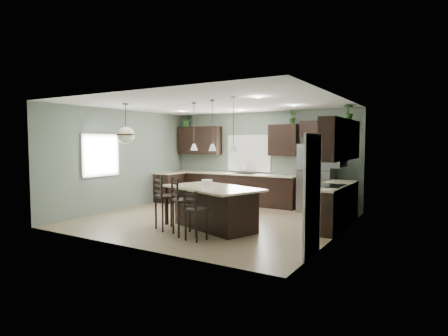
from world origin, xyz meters
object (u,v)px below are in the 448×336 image
bar_stool_left (167,202)px  plant_back_left (187,120)px  kitchen_island (213,208)px  bar_stool_center (184,206)px  refrigerator (317,178)px  bar_stool_right (196,215)px  serving_dish (207,183)px

bar_stool_left → plant_back_left: bearing=147.1°
kitchen_island → bar_stool_left: (-0.81, -0.56, 0.14)m
bar_stool_center → kitchen_island: bearing=109.3°
refrigerator → bar_stool_left: size_ratio=1.54×
bar_stool_center → plant_back_left: (-2.95, 4.09, 2.05)m
bar_stool_left → bar_stool_right: bar_stool_left is taller
kitchen_island → bar_stool_right: 0.99m
kitchen_island → serving_dish: size_ratio=9.10×
refrigerator → plant_back_left: size_ratio=3.86×
serving_dish → refrigerator: bearing=63.8°
kitchen_island → bar_stool_right: size_ratio=2.22×
kitchen_island → bar_stool_center: 0.79m
serving_dish → bar_stool_left: 0.97m
kitchen_island → bar_stool_right: bearing=-55.8°
bar_stool_left → bar_stool_right: bearing=5.3°
refrigerator → bar_stool_center: bearing=-111.4°
bar_stool_center → plant_back_left: plant_back_left is taller
bar_stool_center → bar_stool_right: bearing=8.7°
bar_stool_right → refrigerator: bearing=82.4°
serving_dish → plant_back_left: bearing=132.2°
bar_stool_center → bar_stool_right: (0.44, -0.21, -0.10)m
serving_dish → bar_stool_right: bearing=-67.4°
serving_dish → bar_stool_right: size_ratio=0.24×
bar_stool_left → bar_stool_center: (0.61, -0.19, -0.01)m
bar_stool_right → plant_back_left: bearing=135.5°
bar_stool_left → refrigerator: bearing=86.2°
bar_stool_center → bar_stool_right: 0.50m
refrigerator → bar_stool_left: 4.30m
bar_stool_right → bar_stool_left: bearing=166.4°
refrigerator → kitchen_island: 3.46m
serving_dish → bar_stool_center: bearing=-90.8°
plant_back_left → kitchen_island: bearing=-46.6°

